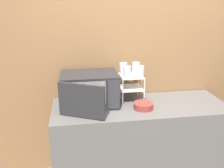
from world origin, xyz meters
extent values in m
cube|color=olive|center=(0.00, 0.72, 1.30)|extent=(8.00, 0.06, 2.60)
cube|color=#595654|center=(0.00, 0.34, 0.46)|extent=(1.82, 0.68, 0.92)
cube|color=#262628|center=(-0.52, 0.45, 1.09)|extent=(0.58, 0.39, 0.34)
cube|color=#B7B2A8|center=(-0.58, 0.25, 1.09)|extent=(0.41, 0.01, 0.29)
cube|color=#333338|center=(-0.29, 0.25, 1.09)|extent=(0.11, 0.01, 0.29)
cube|color=#262628|center=(-0.61, 0.14, 1.09)|extent=(0.42, 0.23, 0.32)
cylinder|color=white|center=(-0.18, 0.37, 1.06)|extent=(0.01, 0.01, 0.28)
cylinder|color=white|center=(0.05, 0.37, 1.06)|extent=(0.01, 0.01, 0.28)
cylinder|color=white|center=(-0.18, 0.62, 1.06)|extent=(0.01, 0.01, 0.28)
cylinder|color=white|center=(0.05, 0.62, 1.06)|extent=(0.01, 0.01, 0.28)
cube|color=white|center=(-0.07, 0.49, 1.06)|extent=(0.23, 0.25, 0.01)
cube|color=white|center=(-0.07, 0.49, 1.20)|extent=(0.23, 0.25, 0.01)
cylinder|color=silver|center=(-0.13, 0.41, 1.26)|extent=(0.08, 0.08, 0.12)
cylinder|color=silver|center=(0.00, 0.57, 1.26)|extent=(0.08, 0.08, 0.12)
cylinder|color=silver|center=(0.01, 0.41, 1.26)|extent=(0.08, 0.08, 0.12)
cylinder|color=silver|center=(-0.14, 0.57, 1.26)|extent=(0.08, 0.08, 0.12)
cylinder|color=maroon|center=(0.01, 0.25, 0.92)|extent=(0.11, 0.11, 0.01)
cylinder|color=maroon|center=(0.01, 0.25, 0.95)|extent=(0.20, 0.20, 0.06)
camera|label=1|loc=(-0.66, -1.98, 1.95)|focal=40.00mm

